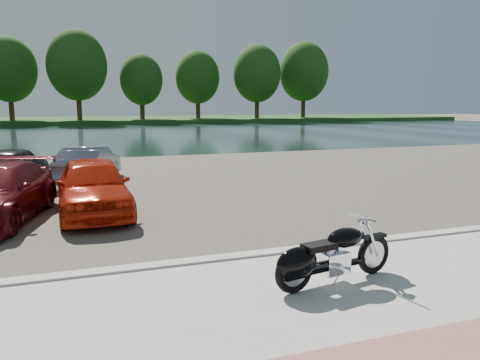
% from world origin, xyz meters
% --- Properties ---
extents(ground, '(200.00, 200.00, 0.00)m').
position_xyz_m(ground, '(0.00, 0.00, 0.00)').
color(ground, '#595447').
rests_on(ground, ground).
extents(promenade, '(60.00, 6.00, 0.10)m').
position_xyz_m(promenade, '(0.00, -1.00, 0.05)').
color(promenade, '#ADAAA2').
rests_on(promenade, ground).
extents(kerb, '(60.00, 0.30, 0.14)m').
position_xyz_m(kerb, '(0.00, 2.00, 0.07)').
color(kerb, '#ADAAA2').
rests_on(kerb, ground).
extents(parking_lot, '(60.00, 18.00, 0.04)m').
position_xyz_m(parking_lot, '(0.00, 11.00, 0.02)').
color(parking_lot, '#423E35').
rests_on(parking_lot, ground).
extents(river, '(120.00, 40.00, 0.00)m').
position_xyz_m(river, '(0.00, 40.00, 0.00)').
color(river, '#172B29').
rests_on(river, ground).
extents(far_bank, '(120.00, 24.00, 0.60)m').
position_xyz_m(far_bank, '(0.00, 72.00, 0.30)').
color(far_bank, '#224819').
rests_on(far_bank, ground).
extents(far_trees, '(70.25, 10.68, 12.52)m').
position_xyz_m(far_trees, '(4.36, 65.79, 7.49)').
color(far_trees, '#3A2715').
rests_on(far_trees, far_bank).
extents(motorcycle, '(2.31, 0.83, 1.05)m').
position_xyz_m(motorcycle, '(-0.36, 0.22, 0.56)').
color(motorcycle, black).
rests_on(motorcycle, promenade).
extents(car_4, '(1.89, 4.46, 1.51)m').
position_xyz_m(car_4, '(-3.57, 6.76, 0.79)').
color(car_4, red).
rests_on(car_4, parking_lot).
extents(car_8, '(2.53, 4.46, 1.43)m').
position_xyz_m(car_8, '(-6.07, 12.14, 0.76)').
color(car_8, black).
rests_on(car_8, parking_lot).
extents(car_9, '(2.60, 4.35, 1.36)m').
position_xyz_m(car_9, '(-3.49, 12.12, 0.72)').
color(car_9, slate).
rests_on(car_9, parking_lot).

